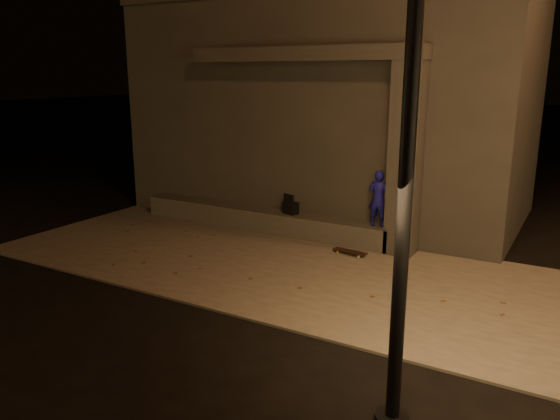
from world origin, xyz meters
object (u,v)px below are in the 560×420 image
Objects in this scene: skateboarder at (378,198)px; backpack at (291,207)px; skateboard at (350,252)px; column at (406,160)px.

backpack is (-1.95, 0.00, -0.41)m from skateboarder.
backpack is 1.86m from skateboard.
column is 2.02m from skateboard.
column is 2.72m from backpack.
skateboarder is at bearing 72.47° from skateboard.
backpack is (-2.45, 0.00, -1.20)m from column.
backpack is at bearing 180.00° from column.
skateboard is at bearing -140.45° from column.
column is 5.18× the size of skateboard.
column is 0.94m from skateboarder.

